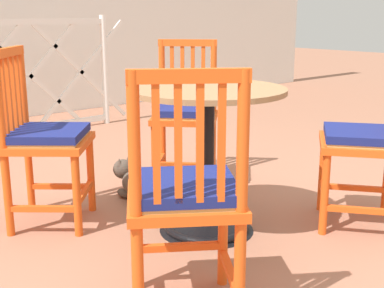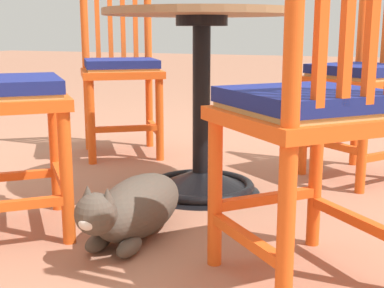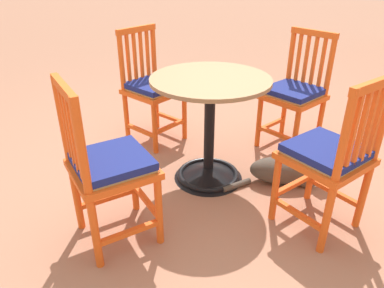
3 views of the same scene
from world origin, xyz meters
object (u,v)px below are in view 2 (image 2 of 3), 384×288
object	(u,v)px
orange_chair_at_corner	(366,78)
tabby_cat	(133,209)
orange_chair_facing_out	(121,70)
orange_chair_tucked_in	(312,113)
cafe_table	(201,123)

from	to	relation	value
orange_chair_at_corner	tabby_cat	world-z (taller)	orange_chair_at_corner
orange_chair_facing_out	orange_chair_tucked_in	bearing A→B (deg)	138.37
cafe_table	tabby_cat	bearing A→B (deg)	89.81
cafe_table	orange_chair_tucked_in	distance (m)	0.85
tabby_cat	orange_chair_at_corner	bearing A→B (deg)	-118.36
orange_chair_tucked_in	orange_chair_at_corner	bearing A→B (deg)	-90.20
cafe_table	orange_chair_facing_out	size ratio (longest dim) A/B	0.83
cafe_table	orange_chair_tucked_in	xyz separation A→B (m)	(-0.56, 0.62, 0.16)
orange_chair_tucked_in	orange_chair_facing_out	size ratio (longest dim) A/B	1.00
cafe_table	orange_chair_at_corner	bearing A→B (deg)	-138.23
cafe_table	orange_chair_at_corner	distance (m)	0.77
orange_chair_tucked_in	orange_chair_facing_out	xyz separation A→B (m)	(1.22, -1.08, 0.00)
cafe_table	tabby_cat	world-z (taller)	cafe_table
cafe_table	orange_chair_facing_out	world-z (taller)	orange_chair_facing_out
orange_chair_at_corner	orange_chair_facing_out	size ratio (longest dim) A/B	1.00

